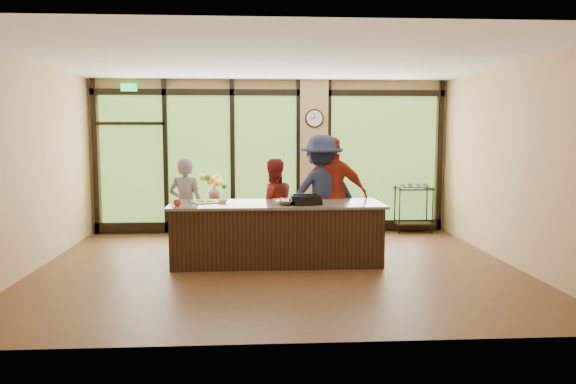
{
  "coord_description": "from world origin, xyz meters",
  "views": [
    {
      "loc": [
        -0.35,
        -8.09,
        1.98
      ],
      "look_at": [
        0.18,
        0.4,
        1.07
      ],
      "focal_mm": 35.0,
      "sensor_mm": 36.0,
      "label": 1
    }
  ],
  "objects": [
    {
      "name": "window_wall",
      "position": [
        0.16,
        2.95,
        1.39
      ],
      "size": [
        6.9,
        0.12,
        3.0
      ],
      "color": "tan",
      "rests_on": "floor"
    },
    {
      "name": "prep_bowl_near",
      "position": [
        -0.81,
        0.4,
        0.94
      ],
      "size": [
        0.15,
        0.15,
        0.04
      ],
      "primitive_type": "imported",
      "rotation": [
        0.0,
        0.0,
        -0.03
      ],
      "color": "white",
      "rests_on": "countertop"
    },
    {
      "name": "red_ramekin",
      "position": [
        -1.45,
        0.03,
        0.97
      ],
      "size": [
        0.15,
        0.15,
        0.09
      ],
      "primitive_type": "imported",
      "rotation": [
        0.0,
        0.0,
        -0.42
      ],
      "color": "red",
      "rests_on": "countertop"
    },
    {
      "name": "mixing_bowl",
      "position": [
        0.13,
        0.07,
        0.96
      ],
      "size": [
        0.37,
        0.37,
        0.07
      ],
      "primitive_type": "imported",
      "rotation": [
        0.0,
        0.0,
        -0.34
      ],
      "color": "silver",
      "rests_on": "countertop"
    },
    {
      "name": "flower_stand",
      "position": [
        -1.08,
        2.55,
        0.36
      ],
      "size": [
        0.4,
        0.4,
        0.71
      ],
      "primitive_type": "cube",
      "rotation": [
        0.0,
        0.0,
        -0.12
      ],
      "color": "black",
      "rests_on": "floor"
    },
    {
      "name": "prep_bowl_far",
      "position": [
        0.26,
        0.69,
        0.94
      ],
      "size": [
        0.13,
        0.13,
        0.03
      ],
      "primitive_type": "imported",
      "rotation": [
        0.0,
        0.0,
        0.03
      ],
      "color": "white",
      "rests_on": "countertop"
    },
    {
      "name": "left_wall",
      "position": [
        -3.5,
        0.0,
        1.5
      ],
      "size": [
        0.0,
        6.0,
        6.0
      ],
      "primitive_type": "plane",
      "rotation": [
        1.57,
        0.0,
        1.57
      ],
      "color": "tan",
      "rests_on": "floor"
    },
    {
      "name": "island_base",
      "position": [
        0.0,
        0.3,
        0.44
      ],
      "size": [
        3.1,
        1.0,
        0.88
      ],
      "primitive_type": "cube",
      "color": "black",
      "rests_on": "floor"
    },
    {
      "name": "cutting_board_left",
      "position": [
        -1.12,
        0.55,
        0.93
      ],
      "size": [
        0.45,
        0.4,
        0.01
      ],
      "primitive_type": "cube",
      "rotation": [
        0.0,
        0.0,
        -0.38
      ],
      "color": "#338731",
      "rests_on": "countertop"
    },
    {
      "name": "roasting_pan",
      "position": [
        0.42,
        0.08,
        0.96
      ],
      "size": [
        0.49,
        0.42,
        0.07
      ],
      "primitive_type": "cube",
      "rotation": [
        0.0,
        0.0,
        0.24
      ],
      "color": "black",
      "rests_on": "countertop"
    },
    {
      "name": "cook_right",
      "position": [
        0.78,
        1.01,
        0.97
      ],
      "size": [
        1.34,
        0.88,
        1.94
      ],
      "primitive_type": "imported",
      "rotation": [
        0.0,
        0.0,
        3.27
      ],
      "color": "#1C223D",
      "rests_on": "floor"
    },
    {
      "name": "wall_clock",
      "position": [
        0.85,
        2.87,
        2.25
      ],
      "size": [
        0.36,
        0.04,
        0.36
      ],
      "color": "black",
      "rests_on": "window_wall"
    },
    {
      "name": "cutting_board_center",
      "position": [
        -1.04,
        0.42,
        0.93
      ],
      "size": [
        0.54,
        0.48,
        0.01
      ],
      "primitive_type": "cube",
      "rotation": [
        0.0,
        0.0,
        0.38
      ],
      "color": "gold",
      "rests_on": "countertop"
    },
    {
      "name": "countertop",
      "position": [
        0.0,
        0.3,
        0.9
      ],
      "size": [
        3.2,
        1.1,
        0.04
      ],
      "primitive_type": "cube",
      "color": "slate",
      "rests_on": "island_base"
    },
    {
      "name": "floor",
      "position": [
        0.0,
        0.0,
        0.0
      ],
      "size": [
        7.0,
        7.0,
        0.0
      ],
      "primitive_type": "plane",
      "color": "#4F2F1C",
      "rests_on": "ground"
    },
    {
      "name": "flower_vase",
      "position": [
        -1.08,
        2.55,
        0.86
      ],
      "size": [
        0.31,
        0.31,
        0.29
      ],
      "primitive_type": "imported",
      "rotation": [
        0.0,
        0.0,
        -0.1
      ],
      "color": "olive",
      "rests_on": "flower_stand"
    },
    {
      "name": "cook_midright",
      "position": [
        0.96,
        0.98,
        0.95
      ],
      "size": [
        1.2,
        0.76,
        1.91
      ],
      "primitive_type": "imported",
      "rotation": [
        0.0,
        0.0,
        2.86
      ],
      "color": "maroon",
      "rests_on": "floor"
    },
    {
      "name": "right_wall",
      "position": [
        3.5,
        0.0,
        1.5
      ],
      "size": [
        0.0,
        6.0,
        6.0
      ],
      "primitive_type": "plane",
      "rotation": [
        1.57,
        0.0,
        -1.57
      ],
      "color": "tan",
      "rests_on": "floor"
    },
    {
      "name": "ceiling",
      "position": [
        0.0,
        0.0,
        3.0
      ],
      "size": [
        7.0,
        7.0,
        0.0
      ],
      "primitive_type": "plane",
      "rotation": [
        3.14,
        0.0,
        0.0
      ],
      "color": "silver",
      "rests_on": "back_wall"
    },
    {
      "name": "cutting_board_right",
      "position": [
        0.18,
        0.65,
        0.93
      ],
      "size": [
        0.49,
        0.41,
        0.01
      ],
      "primitive_type": "cube",
      "rotation": [
        0.0,
        0.0,
        0.2
      ],
      "color": "gold",
      "rests_on": "countertop"
    },
    {
      "name": "bar_cart",
      "position": [
        2.82,
        2.75,
        0.59
      ],
      "size": [
        0.72,
        0.41,
        0.98
      ],
      "rotation": [
        0.0,
        0.0,
        -0.01
      ],
      "color": "black",
      "rests_on": "floor"
    },
    {
      "name": "prep_bowl_mid",
      "position": [
        0.06,
        0.13,
        0.94
      ],
      "size": [
        0.15,
        0.15,
        0.04
      ],
      "primitive_type": "imported",
      "rotation": [
        0.0,
        0.0,
        0.05
      ],
      "color": "white",
      "rests_on": "countertop"
    },
    {
      "name": "cook_left",
      "position": [
        -1.45,
        1.09,
        0.79
      ],
      "size": [
        0.64,
        0.49,
        1.57
      ],
      "primitive_type": "imported",
      "rotation": [
        0.0,
        0.0,
        2.92
      ],
      "color": "gray",
      "rests_on": "floor"
    },
    {
      "name": "cook_midleft",
      "position": [
        -0.03,
        1.0,
        0.78
      ],
      "size": [
        0.88,
        0.76,
        1.56
      ],
      "primitive_type": "imported",
      "rotation": [
        0.0,
        0.0,
        3.4
      ],
      "color": "maroon",
      "rests_on": "floor"
    },
    {
      "name": "back_wall",
      "position": [
        0.0,
        3.0,
        1.5
      ],
      "size": [
        7.0,
        0.0,
        7.0
      ],
      "primitive_type": "plane",
      "rotation": [
        1.57,
        0.0,
        0.0
      ],
      "color": "tan",
      "rests_on": "floor"
    }
  ]
}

